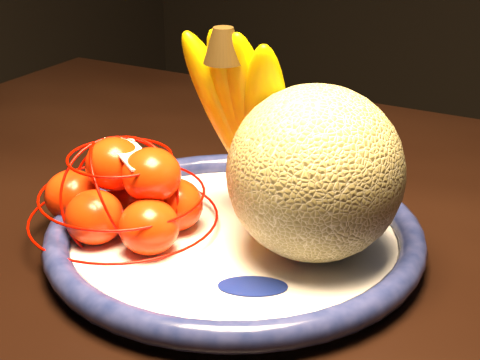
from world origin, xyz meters
The scene contains 6 objects.
dining_table centered at (-0.03, -0.06, 0.68)m, with size 1.56×0.97×0.77m.
fruit_bowl centered at (-0.17, -0.11, 0.78)m, with size 0.36×0.36×0.03m.
cantaloupe centered at (-0.10, -0.10, 0.86)m, with size 0.16×0.16×0.16m, color olive.
banana_bunch centered at (-0.19, -0.06, 0.89)m, with size 0.14×0.13×0.22m.
mandarin_bag centered at (-0.27, -0.15, 0.82)m, with size 0.23×0.23×0.12m.
price_tag centered at (-0.27, -0.15, 0.86)m, with size 0.07×0.03×0.00m, color white.
Camera 1 is at (0.15, -0.65, 1.12)m, focal length 55.00 mm.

